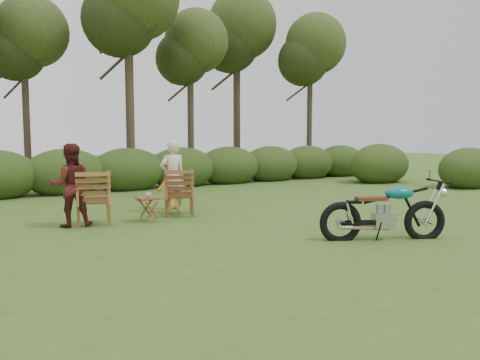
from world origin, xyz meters
TOP-DOWN VIEW (x-y plane):
  - ground at (0.00, 0.00)m, footprint 80.00×80.00m
  - tree_line at (0.50, 9.74)m, footprint 22.52×11.62m
  - motorcycle at (0.80, -0.77)m, footprint 2.20×1.69m
  - lawn_chair_right at (-0.96, 3.38)m, footprint 0.94×0.94m
  - lawn_chair_left at (-2.85, 3.40)m, footprint 0.91×0.91m
  - side_table at (-1.82, 3.06)m, footprint 0.49×0.41m
  - cup at (-1.81, 3.08)m, footprint 0.16×0.16m
  - adult_a at (-0.91, 3.79)m, footprint 0.62×0.41m
  - adult_b at (-3.28, 3.39)m, footprint 0.89×0.75m
  - child at (-0.67, 4.27)m, footprint 0.82×0.49m

SIDE VIEW (x-z plane):
  - ground at x=0.00m, z-range 0.00..0.00m
  - motorcycle at x=0.80m, z-range -0.59..0.59m
  - lawn_chair_right at x=-0.96m, z-range -0.52..0.52m
  - lawn_chair_left at x=-2.85m, z-range -0.54..0.54m
  - adult_a at x=-0.91m, z-range -0.84..0.84m
  - adult_b at x=-3.28m, z-range -0.81..0.81m
  - child at x=-0.67m, z-range -0.63..0.63m
  - side_table at x=-1.82m, z-range 0.00..0.50m
  - cup at x=-1.81m, z-range 0.50..0.60m
  - tree_line at x=0.50m, z-range -0.26..7.88m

